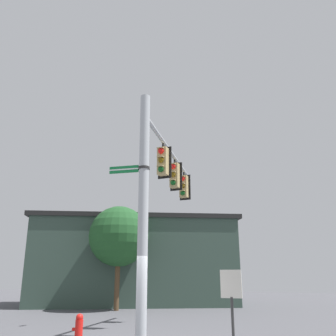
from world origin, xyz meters
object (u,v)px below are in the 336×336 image
(traffic_light_mid_outer, at_px, (184,186))
(historical_marker, at_px, (232,297))
(traffic_light_mid_inner, at_px, (175,175))
(fire_hydrant, at_px, (79,328))
(street_name_sign, at_px, (136,169))
(traffic_light_nearest_pole, at_px, (163,161))
(bird_flying, at_px, (144,114))

(traffic_light_mid_outer, relative_size, historical_marker, 0.62)
(traffic_light_mid_inner, height_order, historical_marker, traffic_light_mid_inner)
(fire_hydrant, bearing_deg, street_name_sign, 160.14)
(traffic_light_nearest_pole, relative_size, traffic_light_mid_inner, 1.00)
(fire_hydrant, height_order, historical_marker, historical_marker)
(traffic_light_nearest_pole, bearing_deg, fire_hydrant, 34.88)
(traffic_light_nearest_pole, distance_m, traffic_light_mid_inner, 2.05)
(traffic_light_nearest_pole, bearing_deg, traffic_light_mid_outer, -80.45)
(traffic_light_nearest_pole, distance_m, historical_marker, 5.48)
(traffic_light_mid_outer, bearing_deg, historical_marker, 122.14)
(traffic_light_mid_inner, bearing_deg, bird_flying, 1.57)
(historical_marker, bearing_deg, traffic_light_mid_inner, -47.61)
(historical_marker, bearing_deg, traffic_light_nearest_pole, -25.28)
(bird_flying, xyz_separation_m, historical_marker, (-4.45, 3.24, -7.70))
(traffic_light_mid_outer, distance_m, historical_marker, 7.79)
(traffic_light_nearest_pole, distance_m, fire_hydrant, 6.21)
(bird_flying, bearing_deg, traffic_light_mid_outer, -118.53)
(traffic_light_mid_inner, bearing_deg, street_name_sign, 96.19)
(street_name_sign, distance_m, bird_flying, 6.21)
(traffic_light_nearest_pole, height_order, historical_marker, traffic_light_nearest_pole)
(bird_flying, height_order, fire_hydrant, bird_flying)
(traffic_light_nearest_pole, height_order, bird_flying, bird_flying)
(historical_marker, bearing_deg, traffic_light_mid_outer, -57.86)
(street_name_sign, distance_m, fire_hydrant, 5.28)
(traffic_light_nearest_pole, distance_m, street_name_sign, 2.53)
(traffic_light_mid_inner, relative_size, historical_marker, 0.62)
(traffic_light_mid_inner, relative_size, bird_flying, 2.58)
(fire_hydrant, bearing_deg, bird_flying, -95.97)
(traffic_light_nearest_pole, bearing_deg, traffic_light_mid_inner, -80.45)
(traffic_light_mid_outer, xyz_separation_m, fire_hydrant, (1.49, 5.56, -5.62))
(traffic_light_mid_inner, distance_m, bird_flying, 3.39)
(traffic_light_mid_inner, distance_m, traffic_light_mid_outer, 2.05)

